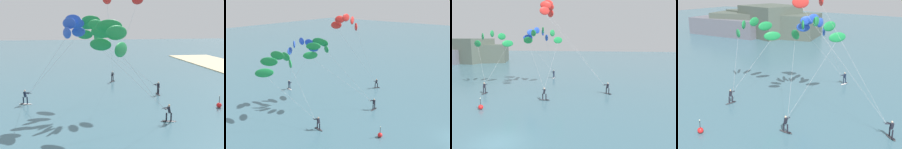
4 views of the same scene
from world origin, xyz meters
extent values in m
ellipsoid|color=#333338|center=(-8.53, 14.54, 0.04)|extent=(0.58, 1.54, 0.08)
cube|color=black|center=(-8.47, 14.95, 0.09)|extent=(0.33, 0.32, 0.02)
cylinder|color=black|center=(-8.56, 14.32, 0.47)|extent=(0.14, 0.14, 0.78)
cylinder|color=black|center=(-8.50, 14.76, 0.47)|extent=(0.14, 0.14, 0.78)
cube|color=black|center=(-8.53, 14.54, 1.16)|extent=(0.34, 0.36, 0.63)
sphere|color=tan|center=(-8.53, 14.54, 1.58)|extent=(0.20, 0.20, 0.20)
cylinder|color=black|center=(-8.63, 15.08, 1.31)|extent=(0.13, 0.55, 0.03)
cylinder|color=black|center=(-8.69, 14.79, 1.34)|extent=(0.40, 0.56, 0.15)
cylinder|color=black|center=(-8.47, 14.83, 1.34)|extent=(0.20, 0.61, 0.15)
ellipsoid|color=#1E9347|center=(-7.17, 20.74, 7.17)|extent=(1.48, 1.97, 1.10)
ellipsoid|color=#1E9347|center=(-8.08, 20.57, 8.34)|extent=(0.75, 2.19, 1.10)
ellipsoid|color=#1E9347|center=(-9.62, 20.27, 8.79)|extent=(0.72, 2.19, 1.10)
ellipsoid|color=#1E9347|center=(-11.17, 19.98, 8.34)|extent=(1.46, 1.99, 1.10)
ellipsoid|color=#1E9347|center=(-12.07, 19.81, 7.17)|extent=(1.97, 1.48, 1.10)
cylinder|color=#B2B2B7|center=(-7.90, 17.91, 4.09)|extent=(1.48, 5.68, 5.57)
cylinder|color=#B2B2B7|center=(-10.35, 17.44, 4.09)|extent=(3.46, 4.75, 5.57)
ellipsoid|color=#333338|center=(0.95, 12.34, 0.04)|extent=(1.51, 0.40, 0.08)
cube|color=black|center=(1.36, 12.33, 0.09)|extent=(0.29, 0.29, 0.02)
cylinder|color=black|center=(0.73, 12.34, 0.47)|extent=(0.14, 0.14, 0.78)
cylinder|color=black|center=(1.17, 12.33, 0.47)|extent=(0.14, 0.14, 0.78)
cube|color=black|center=(0.95, 12.34, 1.16)|extent=(0.33, 0.31, 0.63)
sphere|color=beige|center=(0.95, 12.34, 1.58)|extent=(0.20, 0.20, 0.20)
cylinder|color=black|center=(0.82, 12.87, 1.31)|extent=(0.16, 0.54, 0.03)
cylinder|color=black|center=(0.78, 12.58, 1.34)|extent=(0.42, 0.54, 0.15)
cylinder|color=black|center=(0.99, 12.63, 1.34)|extent=(0.18, 0.61, 0.15)
ellipsoid|color=#1E9347|center=(1.26, 21.64, 7.72)|extent=(1.40, 2.00, 1.10)
ellipsoid|color=#1E9347|center=(0.37, 21.42, 8.88)|extent=(0.65, 2.18, 1.10)
ellipsoid|color=#1E9347|center=(-1.14, 21.06, 9.33)|extent=(0.81, 2.17, 1.10)
ellipsoid|color=#1E9347|center=(-2.66, 20.69, 8.88)|extent=(1.52, 1.93, 1.10)
ellipsoid|color=#1E9347|center=(-3.55, 20.48, 7.72)|extent=(2.00, 1.40, 1.10)
cylinder|color=#B2B2B7|center=(1.04, 17.25, 4.36)|extent=(0.46, 8.77, 6.12)
cylinder|color=#B2B2B7|center=(-1.36, 16.68, 4.36)|extent=(4.39, 7.62, 6.12)
ellipsoid|color=#333338|center=(9.36, 16.95, 0.04)|extent=(1.39, 1.22, 0.08)
cube|color=black|center=(9.68, 16.69, 0.09)|extent=(0.40, 0.40, 0.02)
cylinder|color=black|center=(9.19, 17.09, 0.47)|extent=(0.14, 0.14, 0.78)
cylinder|color=black|center=(9.53, 16.81, 0.47)|extent=(0.14, 0.14, 0.78)
cube|color=black|center=(9.36, 16.95, 1.16)|extent=(0.44, 0.43, 0.63)
sphere|color=beige|center=(9.36, 16.95, 1.58)|extent=(0.20, 0.20, 0.20)
cylinder|color=black|center=(8.81, 16.97, 1.31)|extent=(0.55, 0.05, 0.03)
cylinder|color=black|center=(9.08, 16.85, 1.34)|extent=(0.60, 0.29, 0.15)
cylinder|color=black|center=(9.09, 17.07, 1.34)|extent=(0.59, 0.32, 0.15)
ellipsoid|color=red|center=(0.46, 15.42, 11.76)|extent=(1.36, 1.31, 1.10)
cylinder|color=#B2B2B7|center=(4.69, 18.00, 6.39)|extent=(8.26, 2.08, 10.16)
cylinder|color=#B2B2B7|center=(4.63, 16.19, 6.39)|extent=(8.37, 1.57, 10.16)
ellipsoid|color=white|center=(-0.80, 28.60, 0.04)|extent=(0.66, 1.54, 0.08)
cube|color=black|center=(-0.72, 29.00, 0.09)|extent=(0.34, 0.33, 0.02)
cylinder|color=#192338|center=(-0.85, 28.38, 0.47)|extent=(0.14, 0.14, 0.78)
cylinder|color=#192338|center=(-0.76, 28.81, 0.47)|extent=(0.14, 0.14, 0.78)
cube|color=#192338|center=(-0.80, 28.60, 1.16)|extent=(0.36, 0.38, 0.63)
sphere|color=beige|center=(-0.80, 28.60, 1.58)|extent=(0.20, 0.20, 0.20)
cylinder|color=black|center=(-0.98, 28.08, 1.31)|extent=(0.21, 0.53, 0.03)
cylinder|color=#192338|center=(-0.79, 28.30, 1.34)|extent=(0.12, 0.61, 0.15)
cylinder|color=#192338|center=(-1.00, 28.37, 1.34)|extent=(0.46, 0.51, 0.15)
ellipsoid|color=blue|center=(-4.54, 23.68, 8.11)|extent=(1.66, 1.03, 1.10)
ellipsoid|color=blue|center=(-3.86, 23.45, 9.03)|extent=(1.36, 1.48, 1.10)
ellipsoid|color=blue|center=(-2.70, 23.05, 9.38)|extent=(0.85, 1.71, 1.10)
ellipsoid|color=blue|center=(-1.54, 22.66, 9.03)|extent=(0.43, 1.71, 1.10)
ellipsoid|color=blue|center=(-0.86, 22.42, 8.11)|extent=(1.03, 1.66, 1.10)
cylinder|color=#B2B2B7|center=(-2.76, 25.88, 4.56)|extent=(3.58, 4.41, 6.51)
cylinder|color=#B2B2B7|center=(-0.92, 25.25, 4.56)|extent=(0.14, 5.67, 6.51)
sphere|color=red|center=(-5.44, 7.61, 0.28)|extent=(0.56, 0.56, 0.56)
cylinder|color=#262628|center=(-5.44, 7.61, 0.91)|extent=(0.06, 0.06, 0.70)
sphere|color=#F2F2CC|center=(-5.44, 7.61, 1.32)|extent=(0.12, 0.12, 0.12)
camera|label=1|loc=(-30.92, 23.52, 9.03)|focal=42.59mm
camera|label=2|loc=(-30.67, -6.22, 16.15)|focal=43.39mm
camera|label=3|loc=(7.42, -15.50, 8.15)|focal=35.85mm
camera|label=4|loc=(16.34, -8.76, 13.52)|focal=49.32mm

